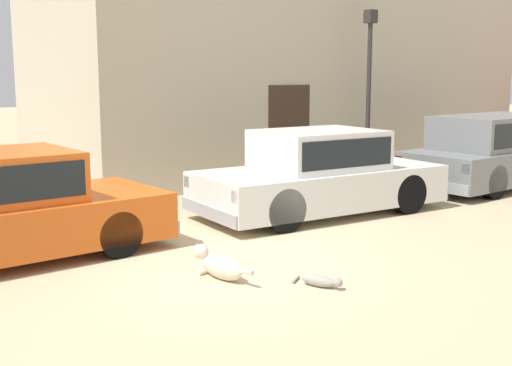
# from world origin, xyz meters

# --- Properties ---
(ground_plane) EXTENTS (80.00, 80.00, 0.00)m
(ground_plane) POSITION_xyz_m (0.00, 0.00, 0.00)
(ground_plane) COLOR tan
(parked_sedan_second) EXTENTS (4.45, 2.01, 1.42)m
(parked_sedan_second) POSITION_xyz_m (2.94, 1.42, 0.70)
(parked_sedan_second) COLOR silver
(parked_sedan_second) RESTS_ON ground_plane
(parked_sedan_third) EXTENTS (4.83, 2.07, 1.49)m
(parked_sedan_third) POSITION_xyz_m (7.75, 1.39, 0.78)
(parked_sedan_third) COLOR slate
(parked_sedan_third) RESTS_ON ground_plane
(apartment_block) EXTENTS (12.10, 5.43, 7.45)m
(apartment_block) POSITION_xyz_m (6.28, 6.93, 3.72)
(apartment_block) COLOR #BCB299
(apartment_block) RESTS_ON ground_plane
(stray_dog_spotted) EXTENTS (0.31, 1.05, 0.37)m
(stray_dog_spotted) POSITION_xyz_m (-0.32, -0.62, 0.16)
(stray_dog_spotted) COLOR beige
(stray_dog_spotted) RESTS_ON ground_plane
(stray_cat) EXTENTS (0.35, 0.64, 0.15)m
(stray_cat) POSITION_xyz_m (0.44, -1.55, 0.07)
(stray_cat) COLOR gray
(stray_cat) RESTS_ON ground_plane
(street_lamp) EXTENTS (0.22, 0.22, 3.69)m
(street_lamp) POSITION_xyz_m (6.16, 3.58, 2.38)
(street_lamp) COLOR #2D2B28
(street_lamp) RESTS_ON ground_plane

